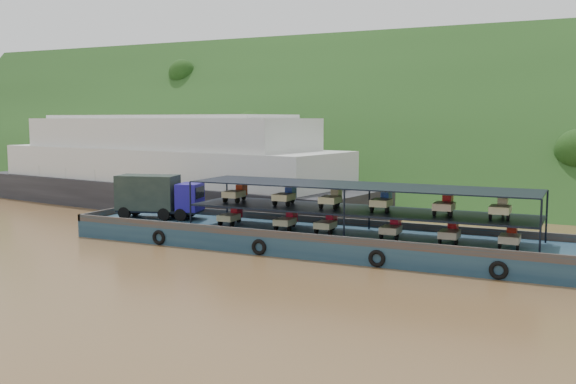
% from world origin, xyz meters
% --- Properties ---
extents(ground, '(160.00, 160.00, 0.00)m').
position_xyz_m(ground, '(0.00, 0.00, 0.00)').
color(ground, brown).
rests_on(ground, ground).
extents(hillside, '(140.00, 39.60, 39.60)m').
position_xyz_m(hillside, '(0.00, 36.00, 0.00)').
color(hillside, '#1B3613').
rests_on(hillside, ground).
extents(cargo_barge, '(35.00, 7.18, 4.54)m').
position_xyz_m(cargo_barge, '(0.92, -1.91, 1.13)').
color(cargo_barge, '#122B41').
rests_on(cargo_barge, ground).
extents(passenger_ferry, '(46.91, 18.44, 9.25)m').
position_xyz_m(passenger_ferry, '(-19.85, 11.50, 4.01)').
color(passenger_ferry, black).
rests_on(passenger_ferry, ground).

